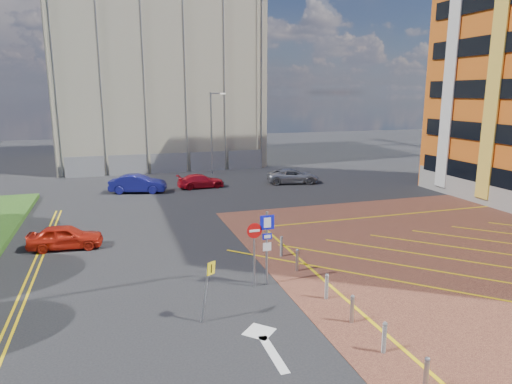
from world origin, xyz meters
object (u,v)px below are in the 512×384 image
sign_cluster (262,241)px  warning_sign (207,284)px  car_blue_back (138,184)px  car_silver_back (293,176)px  car_red_left (65,237)px  lamp_back (212,130)px  car_red_back (201,181)px

sign_cluster → warning_sign: bearing=-139.9°
car_blue_back → car_silver_back: (13.47, -0.08, -0.09)m
car_red_left → car_silver_back: car_silver_back is taller
lamp_back → car_red_left: 23.21m
lamp_back → car_silver_back: (5.82, -6.71, -3.72)m
warning_sign → car_red_left: bearing=119.0°
sign_cluster → car_red_back: 20.85m
lamp_back → car_red_left: lamp_back is taller
lamp_back → sign_cluster: (-3.78, -27.02, -2.41)m
car_red_back → car_silver_back: car_silver_back is taller
warning_sign → car_red_left: size_ratio=0.61×
warning_sign → car_red_left: warning_sign is taller
warning_sign → car_silver_back: bearing=61.3°
car_red_left → car_red_back: 16.36m
car_red_left → car_blue_back: 13.58m
car_blue_back → car_red_back: 5.25m
car_red_left → car_red_back: car_red_left is taller
car_blue_back → warning_sign: bearing=-162.8°
car_red_back → sign_cluster: bearing=172.9°
car_red_back → car_silver_back: 8.25m
car_silver_back → car_red_back: bearing=98.6°
lamp_back → warning_sign: (-6.58, -29.38, -2.93)m
warning_sign → car_red_back: (4.16, 23.12, -0.85)m
lamp_back → car_red_back: size_ratio=2.01×
sign_cluster → car_red_left: bearing=137.7°
sign_cluster → car_blue_back: sign_cluster is taller
lamp_back → car_red_back: 7.70m
car_silver_back → warning_sign: bearing=163.0°
sign_cluster → car_red_left: (-8.28, 7.54, -1.32)m
car_blue_back → car_silver_back: bearing=-75.8°
warning_sign → car_red_back: bearing=79.8°
lamp_back → car_red_left: size_ratio=2.16×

